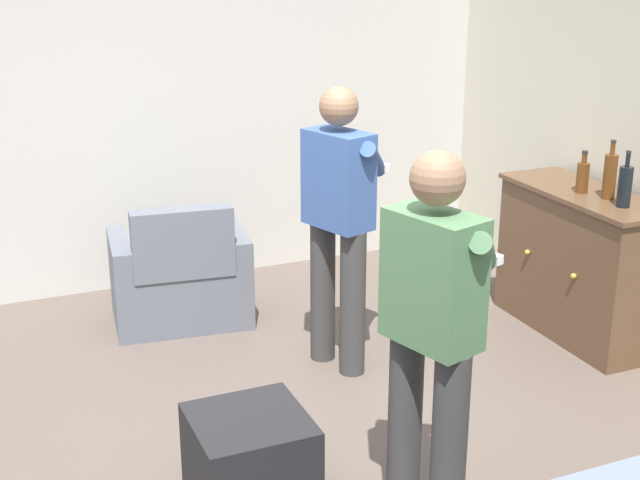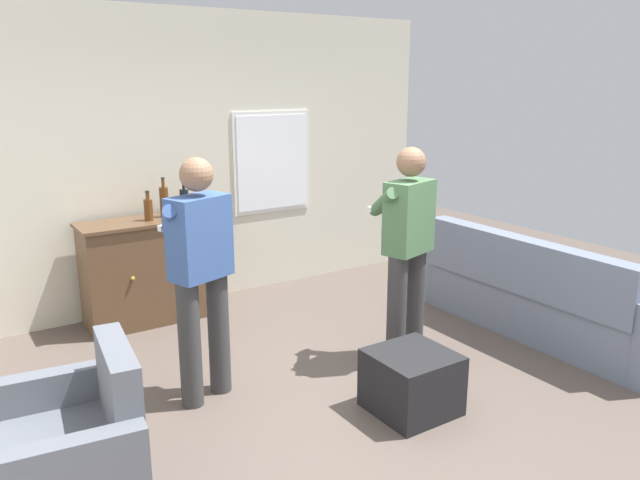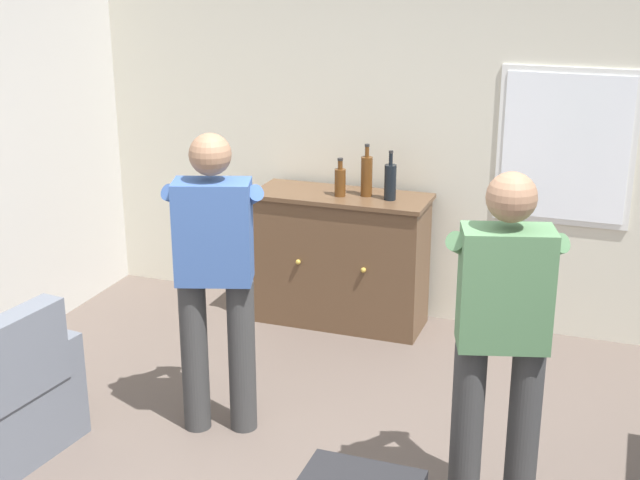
{
  "view_description": "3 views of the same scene",
  "coord_description": "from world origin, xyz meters",
  "px_view_note": "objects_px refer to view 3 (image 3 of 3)",
  "views": [
    {
      "loc": [
        3.59,
        -1.32,
        2.44
      ],
      "look_at": [
        -0.13,
        0.27,
        1.07
      ],
      "focal_mm": 50.0,
      "sensor_mm": 36.0,
      "label": 1
    },
    {
      "loc": [
        -2.34,
        -3.06,
        2.17
      ],
      "look_at": [
        -0.13,
        0.32,
        1.12
      ],
      "focal_mm": 35.0,
      "sensor_mm": 36.0,
      "label": 2
    },
    {
      "loc": [
        1.19,
        -3.29,
        2.6
      ],
      "look_at": [
        -0.19,
        0.54,
        1.23
      ],
      "focal_mm": 50.0,
      "sensor_mm": 36.0,
      "label": 3
    }
  ],
  "objects_px": {
    "sideboard_cabinet": "(341,259)",
    "bottle_liquor_amber": "(390,181)",
    "person_standing_left": "(215,270)",
    "bottle_spirits_clear": "(367,175)",
    "person_standing_right": "(502,333)",
    "bottle_wine_green": "(340,181)"
  },
  "relations": [
    {
      "from": "person_standing_left",
      "to": "bottle_wine_green",
      "type": "bearing_deg",
      "value": 83.54
    },
    {
      "from": "sideboard_cabinet",
      "to": "bottle_liquor_amber",
      "type": "xyz_separation_m",
      "value": [
        0.35,
        -0.02,
        0.6
      ]
    },
    {
      "from": "bottle_spirits_clear",
      "to": "person_standing_left",
      "type": "bearing_deg",
      "value": -101.98
    },
    {
      "from": "bottle_liquor_amber",
      "to": "person_standing_right",
      "type": "xyz_separation_m",
      "value": [
        1.04,
        -1.87,
        -0.14
      ]
    },
    {
      "from": "person_standing_left",
      "to": "bottle_liquor_amber",
      "type": "bearing_deg",
      "value": 71.83
    },
    {
      "from": "person_standing_right",
      "to": "bottle_liquor_amber",
      "type": "bearing_deg",
      "value": 118.98
    },
    {
      "from": "sideboard_cabinet",
      "to": "bottle_spirits_clear",
      "type": "height_order",
      "value": "bottle_spirits_clear"
    },
    {
      "from": "sideboard_cabinet",
      "to": "person_standing_right",
      "type": "relative_size",
      "value": 0.72
    },
    {
      "from": "bottle_liquor_amber",
      "to": "sideboard_cabinet",
      "type": "bearing_deg",
      "value": 176.89
    },
    {
      "from": "bottle_spirits_clear",
      "to": "person_standing_left",
      "type": "xyz_separation_m",
      "value": [
        -0.34,
        -1.63,
        -0.16
      ]
    },
    {
      "from": "sideboard_cabinet",
      "to": "person_standing_left",
      "type": "xyz_separation_m",
      "value": [
        -0.17,
        -1.61,
        0.46
      ]
    },
    {
      "from": "bottle_liquor_amber",
      "to": "bottle_wine_green",
      "type": "bearing_deg",
      "value": -175.79
    },
    {
      "from": "bottle_liquor_amber",
      "to": "person_standing_left",
      "type": "xyz_separation_m",
      "value": [
        -0.52,
        -1.59,
        -0.14
      ]
    },
    {
      "from": "bottle_spirits_clear",
      "to": "person_standing_right",
      "type": "height_order",
      "value": "person_standing_right"
    },
    {
      "from": "sideboard_cabinet",
      "to": "person_standing_left",
      "type": "bearing_deg",
      "value": -96.21
    },
    {
      "from": "bottle_liquor_amber",
      "to": "person_standing_right",
      "type": "bearing_deg",
      "value": -61.02
    },
    {
      "from": "sideboard_cabinet",
      "to": "person_standing_left",
      "type": "height_order",
      "value": "person_standing_left"
    },
    {
      "from": "bottle_wine_green",
      "to": "bottle_spirits_clear",
      "type": "relative_size",
      "value": 0.73
    },
    {
      "from": "sideboard_cabinet",
      "to": "bottle_wine_green",
      "type": "relative_size",
      "value": 4.59
    },
    {
      "from": "bottle_liquor_amber",
      "to": "bottle_spirits_clear",
      "type": "bearing_deg",
      "value": 168.04
    },
    {
      "from": "bottle_wine_green",
      "to": "person_standing_right",
      "type": "xyz_separation_m",
      "value": [
        1.38,
        -1.85,
        -0.12
      ]
    },
    {
      "from": "bottle_wine_green",
      "to": "person_standing_left",
      "type": "xyz_separation_m",
      "value": [
        -0.18,
        -1.56,
        -0.12
      ]
    }
  ]
}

